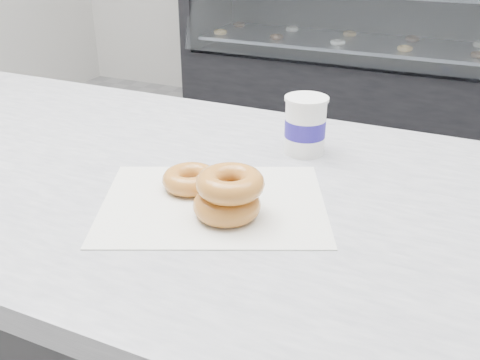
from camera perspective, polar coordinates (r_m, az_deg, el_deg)
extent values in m
plane|color=gray|center=(1.94, -0.67, -15.65)|extent=(5.00, 5.00, 0.00)
cube|color=#333335|center=(1.28, -12.79, -17.33)|extent=(3.00, 0.70, 0.86)
cube|color=silver|center=(1.02, -15.26, 1.33)|extent=(3.06, 0.76, 0.04)
cube|color=black|center=(3.62, 13.67, 8.72)|extent=(2.40, 0.70, 0.50)
cube|color=white|center=(3.18, 13.69, 17.99)|extent=(2.28, 0.16, 0.70)
cube|color=silver|center=(3.53, 14.24, 13.82)|extent=(2.20, 0.55, 0.02)
cube|color=silver|center=(0.82, -2.84, -2.45)|extent=(0.42, 0.38, 0.00)
torus|color=gold|center=(0.86, -5.31, 0.10)|extent=(0.11, 0.11, 0.03)
torus|color=gold|center=(0.78, -1.40, -2.66)|extent=(0.10, 0.10, 0.03)
torus|color=gold|center=(0.76, -1.06, -0.35)|extent=(0.14, 0.14, 0.03)
cylinder|color=white|center=(0.99, 6.97, 5.82)|extent=(0.10, 0.10, 0.11)
cylinder|color=white|center=(0.97, 7.13, 8.61)|extent=(0.08, 0.08, 0.01)
cylinder|color=navy|center=(0.99, 6.96, 5.57)|extent=(0.10, 0.10, 0.03)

